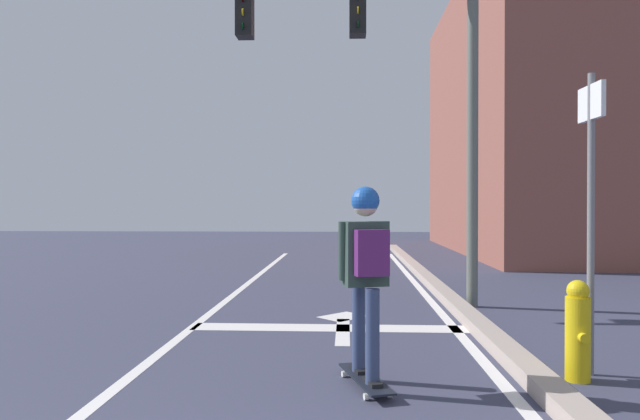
{
  "coord_description": "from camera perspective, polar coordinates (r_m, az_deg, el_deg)",
  "views": [
    {
      "loc": [
        1.48,
        -0.99,
        1.47
      ],
      "look_at": [
        1.11,
        6.67,
        1.4
      ],
      "focal_mm": 31.72,
      "sensor_mm": 36.0,
      "label": 1
    }
  ],
  "objects": [
    {
      "name": "skateboard",
      "position": [
        4.76,
        4.59,
        -16.6
      ],
      "size": [
        0.44,
        0.89,
        0.08
      ],
      "color": "black",
      "rests_on": "ground"
    },
    {
      "name": "lane_arrow_head",
      "position": [
        7.54,
        2.37,
        -10.69
      ],
      "size": [
        0.71,
        0.71,
        0.01
      ],
      "primitive_type": "cube",
      "rotation": [
        0.0,
        0.0,
        0.79
      ],
      "color": "silver",
      "rests_on": "ground"
    },
    {
      "name": "lane_line_curbside",
      "position": [
        7.25,
        13.07,
        -11.15
      ],
      "size": [
        0.12,
        20.0,
        0.01
      ],
      "primitive_type": "cube",
      "color": "silver",
      "rests_on": "ground"
    },
    {
      "name": "lane_line_center",
      "position": [
        7.37,
        -12.05,
        -10.95
      ],
      "size": [
        0.12,
        20.0,
        0.01
      ],
      "primitive_type": "cube",
      "color": "silver",
      "rests_on": "ground"
    },
    {
      "name": "stop_bar",
      "position": [
        6.87,
        0.94,
        -11.79
      ],
      "size": [
        3.27,
        0.4,
        0.01
      ],
      "primitive_type": "cube",
      "color": "silver",
      "rests_on": "ground"
    },
    {
      "name": "street_sign_post",
      "position": [
        5.39,
        25.67,
        2.7
      ],
      "size": [
        0.06,
        0.44,
        2.6
      ],
      "color": "slate",
      "rests_on": "ground"
    },
    {
      "name": "curb_strip",
      "position": [
        7.29,
        15.04,
        -10.56
      ],
      "size": [
        0.24,
        24.0,
        0.14
      ],
      "primitive_type": "cube",
      "color": "#A7968C",
      "rests_on": "ground"
    },
    {
      "name": "lane_arrow_stem",
      "position": [
        6.71,
        2.32,
        -12.1
      ],
      "size": [
        0.16,
        1.4,
        0.01
      ],
      "primitive_type": "cube",
      "color": "silver",
      "rests_on": "ground"
    },
    {
      "name": "fire_hydrant",
      "position": [
        5.27,
        24.56,
        -11.02
      ],
      "size": [
        0.2,
        0.3,
        0.84
      ],
      "color": "gold",
      "rests_on": "ground"
    },
    {
      "name": "traffic_signal_mast",
      "position": [
        8.49,
        5.84,
        14.77
      ],
      "size": [
        5.03,
        0.34,
        5.08
      ],
      "color": "#5E645B",
      "rests_on": "ground"
    },
    {
      "name": "skater",
      "position": [
        4.55,
        4.67,
        -4.94
      ],
      "size": [
        0.42,
        0.59,
        1.54
      ],
      "color": "navy",
      "rests_on": "skateboard"
    }
  ]
}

